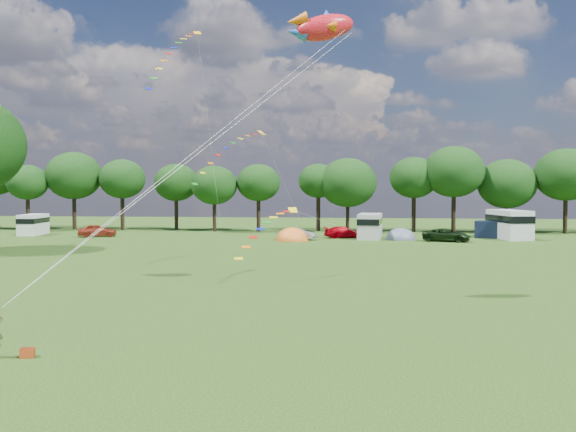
# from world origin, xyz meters

# --- Properties ---
(ground_plane) EXTENTS (180.00, 180.00, 0.00)m
(ground_plane) POSITION_xyz_m (0.00, 0.00, 0.00)
(ground_plane) COLOR black
(ground_plane) RESTS_ON ground
(tree_line) EXTENTS (102.98, 10.98, 10.27)m
(tree_line) POSITION_xyz_m (5.30, 54.99, 6.35)
(tree_line) COLOR black
(tree_line) RESTS_ON ground
(car_a) EXTENTS (4.48, 3.11, 1.39)m
(car_a) POSITION_xyz_m (-25.10, 43.66, 0.69)
(car_a) COLOR maroon
(car_a) RESTS_ON ground
(car_b) EXTENTS (3.69, 1.95, 1.24)m
(car_b) POSITION_xyz_m (-3.17, 42.25, 0.62)
(car_b) COLOR gray
(car_b) RESTS_ON ground
(car_c) EXTENTS (4.38, 2.70, 1.22)m
(car_c) POSITION_xyz_m (1.57, 45.38, 0.61)
(car_c) COLOR #A60009
(car_c) RESTS_ON ground
(car_d) EXTENTS (5.17, 3.40, 1.30)m
(car_d) POSITION_xyz_m (11.84, 42.01, 0.65)
(car_d) COLOR black
(car_d) RESTS_ON ground
(campervan_a) EXTENTS (2.63, 4.99, 2.34)m
(campervan_a) POSITION_xyz_m (-33.53, 45.68, 1.26)
(campervan_a) COLOR white
(campervan_a) RESTS_ON ground
(campervan_c) EXTENTS (2.74, 5.51, 2.61)m
(campervan_c) POSITION_xyz_m (4.31, 44.89, 1.40)
(campervan_c) COLOR #B9B9BB
(campervan_c) RESTS_ON ground
(campervan_d) EXTENTS (3.91, 6.56, 3.01)m
(campervan_d) POSITION_xyz_m (18.78, 46.28, 1.62)
(campervan_d) COLOR silver
(campervan_d) RESTS_ON ground
(tent_orange) EXTENTS (3.37, 3.70, 2.64)m
(tent_orange) POSITION_xyz_m (-3.54, 41.32, 0.02)
(tent_orange) COLOR orange
(tent_orange) RESTS_ON ground
(tent_greyblue) EXTENTS (3.20, 3.51, 2.38)m
(tent_greyblue) POSITION_xyz_m (7.46, 43.88, 0.02)
(tent_greyblue) COLOR slate
(tent_greyblue) RESTS_ON ground
(awning_navy) EXTENTS (3.51, 3.18, 1.81)m
(awning_navy) POSITION_xyz_m (17.07, 47.38, 0.90)
(awning_navy) COLOR black
(awning_navy) RESTS_ON ground
(kite_bag) EXTENTS (0.50, 0.41, 0.30)m
(kite_bag) POSITION_xyz_m (-6.92, -3.88, 0.15)
(kite_bag) COLOR #AA3814
(kite_bag) RESTS_ON ground
(fish_kite) EXTENTS (3.59, 1.85, 1.88)m
(fish_kite) POSITION_xyz_m (1.47, 8.50, 13.13)
(fish_kite) COLOR red
(fish_kite) RESTS_ON ground
(streamer_kite_a) EXTENTS (3.38, 5.51, 5.77)m
(streamer_kite_a) POSITION_xyz_m (-11.85, 29.74, 16.90)
(streamer_kite_a) COLOR yellow
(streamer_kite_a) RESTS_ON ground
(streamer_kite_b) EXTENTS (4.14, 4.66, 3.78)m
(streamer_kite_b) POSITION_xyz_m (-4.89, 19.24, 8.05)
(streamer_kite_b) COLOR #FFAB1F
(streamer_kite_b) RESTS_ON ground
(streamer_kite_c) EXTENTS (3.09, 4.78, 2.77)m
(streamer_kite_c) POSITION_xyz_m (-1.69, 14.25, 3.26)
(streamer_kite_c) COLOR yellow
(streamer_kite_c) RESTS_ON ground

